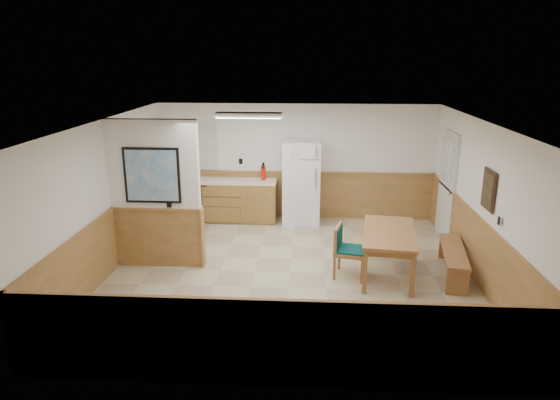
# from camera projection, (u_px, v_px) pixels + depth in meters

# --- Properties ---
(ground) EXTENTS (6.00, 6.00, 0.00)m
(ground) POSITION_uv_depth(u_px,v_px,m) (290.00, 272.00, 8.30)
(ground) COLOR #BEB188
(ground) RESTS_ON ground
(ceiling) EXTENTS (6.00, 6.00, 0.02)m
(ceiling) POSITION_uv_depth(u_px,v_px,m) (291.00, 122.00, 7.60)
(ceiling) COLOR white
(ceiling) RESTS_ON back_wall
(back_wall) EXTENTS (6.00, 0.02, 2.50)m
(back_wall) POSITION_uv_depth(u_px,v_px,m) (296.00, 162.00, 10.82)
(back_wall) COLOR white
(back_wall) RESTS_ON ground
(right_wall) EXTENTS (0.02, 6.00, 2.50)m
(right_wall) POSITION_uv_depth(u_px,v_px,m) (482.00, 203.00, 7.78)
(right_wall) COLOR white
(right_wall) RESTS_ON ground
(left_wall) EXTENTS (0.02, 6.00, 2.50)m
(left_wall) POSITION_uv_depth(u_px,v_px,m) (106.00, 197.00, 8.12)
(left_wall) COLOR white
(left_wall) RESTS_ON ground
(wainscot_back) EXTENTS (6.00, 0.04, 1.00)m
(wainscot_back) POSITION_uv_depth(u_px,v_px,m) (295.00, 195.00, 11.01)
(wainscot_back) COLOR #B87E49
(wainscot_back) RESTS_ON ground
(wainscot_right) EXTENTS (0.04, 6.00, 1.00)m
(wainscot_right) POSITION_uv_depth(u_px,v_px,m) (476.00, 248.00, 7.99)
(wainscot_right) COLOR #B87E49
(wainscot_right) RESTS_ON ground
(wainscot_left) EXTENTS (0.04, 6.00, 1.00)m
(wainscot_left) POSITION_uv_depth(u_px,v_px,m) (112.00, 240.00, 8.33)
(wainscot_left) COLOR #B87E49
(wainscot_left) RESTS_ON ground
(partition_wall) EXTENTS (1.50, 0.20, 2.50)m
(partition_wall) POSITION_uv_depth(u_px,v_px,m) (155.00, 196.00, 8.27)
(partition_wall) COLOR white
(partition_wall) RESTS_ON ground
(kitchen_counter) EXTENTS (2.20, 0.61, 1.00)m
(kitchen_counter) POSITION_uv_depth(u_px,v_px,m) (239.00, 200.00, 10.81)
(kitchen_counter) COLOR olive
(kitchen_counter) RESTS_ON ground
(exterior_door) EXTENTS (0.07, 1.02, 2.15)m
(exterior_door) POSITION_uv_depth(u_px,v_px,m) (447.00, 185.00, 9.66)
(exterior_door) COLOR silver
(exterior_door) RESTS_ON ground
(kitchen_window) EXTENTS (0.80, 0.04, 1.00)m
(kitchen_window) POSITION_uv_depth(u_px,v_px,m) (199.00, 147.00, 10.84)
(kitchen_window) COLOR silver
(kitchen_window) RESTS_ON back_wall
(wall_painting) EXTENTS (0.04, 0.50, 0.60)m
(wall_painting) POSITION_uv_depth(u_px,v_px,m) (489.00, 190.00, 7.41)
(wall_painting) COLOR #352215
(wall_painting) RESTS_ON right_wall
(fluorescent_fixture) EXTENTS (1.20, 0.30, 0.09)m
(fluorescent_fixture) POSITION_uv_depth(u_px,v_px,m) (249.00, 115.00, 8.91)
(fluorescent_fixture) COLOR silver
(fluorescent_fixture) RESTS_ON ceiling
(refrigerator) EXTENTS (0.82, 0.74, 1.78)m
(refrigerator) POSITION_uv_depth(u_px,v_px,m) (301.00, 182.00, 10.56)
(refrigerator) COLOR white
(refrigerator) RESTS_ON ground
(dining_table) EXTENTS (1.02, 1.72, 0.75)m
(dining_table) POSITION_uv_depth(u_px,v_px,m) (389.00, 237.00, 8.04)
(dining_table) COLOR olive
(dining_table) RESTS_ON ground
(dining_bench) EXTENTS (0.59, 1.59, 0.45)m
(dining_bench) POSITION_uv_depth(u_px,v_px,m) (453.00, 256.00, 8.10)
(dining_bench) COLOR olive
(dining_bench) RESTS_ON ground
(dining_chair) EXTENTS (0.79, 0.62, 0.85)m
(dining_chair) POSITION_uv_depth(u_px,v_px,m) (345.00, 247.00, 8.06)
(dining_chair) COLOR olive
(dining_chair) RESTS_ON ground
(fire_extinguisher) EXTENTS (0.10, 0.10, 0.38)m
(fire_extinguisher) POSITION_uv_depth(u_px,v_px,m) (263.00, 172.00, 10.65)
(fire_extinguisher) COLOR red
(fire_extinguisher) RESTS_ON kitchen_counter
(soap_bottle) EXTENTS (0.10, 0.10, 0.24)m
(soap_bottle) POSITION_uv_depth(u_px,v_px,m) (194.00, 175.00, 10.68)
(soap_bottle) COLOR #188830
(soap_bottle) RESTS_ON kitchen_counter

